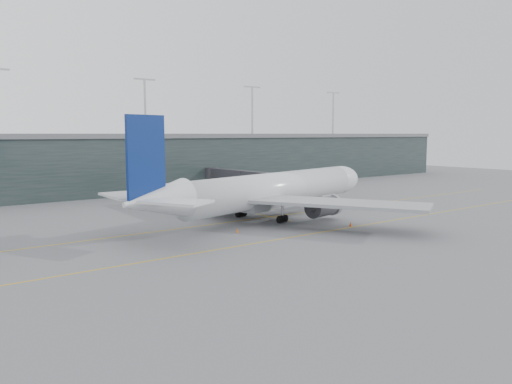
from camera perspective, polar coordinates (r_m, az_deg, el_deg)
ground at (r=91.84m, az=-2.34°, el=-2.84°), size 320.00×320.00×0.00m
taxiline_a at (r=88.64m, az=-0.85°, el=-3.17°), size 160.00×0.25×0.02m
taxiline_b at (r=76.60m, az=6.32°, el=-4.78°), size 160.00×0.25×0.02m
taxiline_lead_main at (r=111.11m, az=-6.17°, el=-1.20°), size 0.25×60.00×0.02m
terminal at (r=142.22m, az=-15.94°, el=3.38°), size 240.00×36.00×29.00m
main_aircraft at (r=90.66m, az=1.95°, el=0.22°), size 62.62×57.81×17.73m
jet_bridge at (r=122.78m, az=0.09°, el=1.73°), size 6.51×43.37×6.11m
gse_cart at (r=104.96m, az=12.60°, el=-1.29°), size 2.45×1.61×1.63m
baggage_dolly at (r=105.70m, az=15.94°, el=-1.73°), size 3.58×3.05×0.32m
uld_a at (r=96.84m, az=-7.51°, el=-1.85°), size 1.91×1.54×1.72m
uld_b at (r=100.64m, az=-7.16°, el=-1.55°), size 2.18×1.95×1.65m
uld_c at (r=100.38m, az=-5.89°, el=-1.55°), size 1.84×1.49×1.64m
cone_nose at (r=111.96m, az=14.37°, el=-1.11°), size 0.50×0.50×0.80m
cone_wing_stbd at (r=83.68m, az=10.75°, el=-3.62°), size 0.48×0.48×0.76m
cone_wing_port at (r=106.69m, az=-2.07°, el=-1.33°), size 0.39×0.39×0.62m
cone_tail at (r=77.18m, az=-2.14°, el=-4.40°), size 0.43×0.43×0.69m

